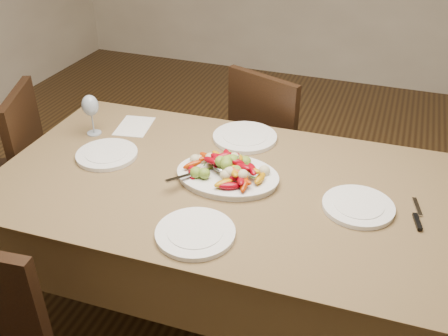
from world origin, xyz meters
TOP-DOWN VIEW (x-y plane):
  - floor at (0.00, 0.00)m, footprint 6.00×6.00m
  - dining_table at (0.16, -0.14)m, footprint 1.87×1.10m
  - chair_far at (0.19, 0.71)m, footprint 0.54×0.54m
  - serving_platter at (0.17, -0.12)m, footprint 0.41×0.31m
  - roasted_vegetables at (0.17, -0.12)m, footprint 0.34×0.23m
  - serving_spoon at (0.11, -0.16)m, footprint 0.27×0.20m
  - plate_left at (-0.38, -0.13)m, footprint 0.26×0.26m
  - plate_right at (0.69, -0.14)m, footprint 0.26×0.26m
  - plate_far at (0.13, 0.22)m, footprint 0.29×0.29m
  - plate_near at (0.19, -0.49)m, footprint 0.27×0.27m
  - wine_glass at (-0.54, 0.03)m, footprint 0.08×0.08m
  - menu_card at (-0.40, 0.16)m, footprint 0.19×0.23m
  - table_knife at (0.89, -0.12)m, footprint 0.06×0.20m

SIDE VIEW (x-z plane):
  - floor at x=0.00m, z-range 0.00..0.00m
  - dining_table at x=0.16m, z-range 0.00..0.76m
  - chair_far at x=0.19m, z-range 0.00..0.95m
  - menu_card at x=-0.40m, z-range 0.76..0.76m
  - table_knife at x=0.89m, z-range 0.76..0.77m
  - plate_left at x=-0.38m, z-range 0.76..0.78m
  - plate_right at x=0.69m, z-range 0.76..0.78m
  - plate_far at x=0.13m, z-range 0.76..0.78m
  - plate_near at x=0.19m, z-range 0.76..0.78m
  - serving_platter at x=0.17m, z-range 0.76..0.78m
  - serving_spoon at x=0.11m, z-range 0.79..0.82m
  - roasted_vegetables at x=0.17m, z-range 0.78..0.87m
  - wine_glass at x=-0.54m, z-range 0.76..0.96m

